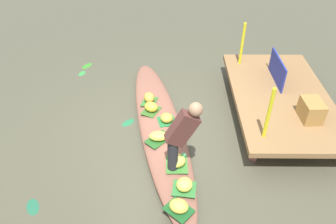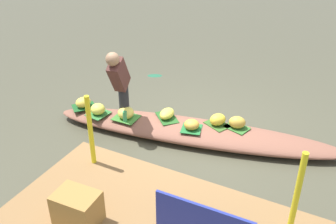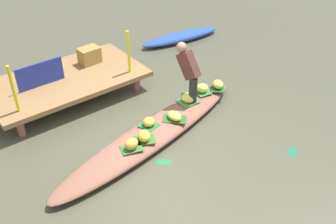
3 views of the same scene
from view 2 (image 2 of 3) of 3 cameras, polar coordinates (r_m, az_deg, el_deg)
The scene contains 23 objects.
canal_water at distance 6.11m, azimuth 3.77°, elevation -3.81°, with size 40.00×40.00×0.00m, color #4B4938.
vendor_boat at distance 6.05m, azimuth 3.81°, elevation -2.90°, with size 4.55×0.76×0.23m, color brown.
leaf_mat_0 at distance 6.20m, azimuth -6.20°, elevation -0.83°, with size 0.38×0.33×0.01m, color #3D7E30.
banana_bunch_0 at distance 6.16m, azimuth -6.25°, elevation -0.12°, with size 0.27×0.26×0.18m, color #E7D152.
leaf_mat_1 at distance 6.03m, azimuth 7.31°, elevation -1.85°, with size 0.36×0.27×0.01m, color #356024.
banana_bunch_1 at distance 5.99m, azimuth 7.37°, elevation -1.11°, with size 0.26×0.21×0.18m, color yellow.
leaf_mat_2 at distance 5.89m, azimuth 3.49°, elevation -2.48°, with size 0.31×0.30×0.01m, color #216E32.
banana_bunch_2 at distance 5.85m, azimuth 3.51°, elevation -1.86°, with size 0.22×0.23×0.15m, color gold.
leaf_mat_3 at distance 6.37m, azimuth -10.25°, elevation -0.26°, with size 0.34×0.30×0.01m, color #327636.
banana_bunch_3 at distance 6.33m, azimuth -10.32°, elevation 0.43°, with size 0.24×0.23×0.18m, color #F4E654.
leaf_mat_4 at distance 6.64m, azimuth -12.35°, elevation 0.78°, with size 0.37×0.28×0.01m, color #1A5423.
banana_bunch_4 at distance 6.60m, azimuth -12.42°, elevation 1.41°, with size 0.26×0.22×0.17m, color #F8CF4B.
leaf_mat_5 at distance 6.00m, azimuth 10.11°, elevation -2.27°, with size 0.36×0.26×0.01m, color #326E2B.
banana_bunch_5 at distance 5.95m, azimuth 10.19°, elevation -1.52°, with size 0.25×0.20×0.19m, color gold.
leaf_mat_6 at distance 6.17m, azimuth -0.16°, elevation -0.81°, with size 0.44×0.27×0.01m, color #255922.
banana_bunch_6 at distance 6.13m, azimuth -0.16°, elevation -0.23°, with size 0.31×0.21×0.15m, color #E8E04E.
vendor_person at distance 5.87m, azimuth -7.20°, elevation 4.73°, with size 0.27×0.54×1.19m.
water_bottle at distance 6.06m, azimuth -6.39°, elevation -0.69°, with size 0.07×0.07×0.18m, color #45A75E.
railing_post_west at distance 3.89m, azimuth 18.56°, elevation -11.27°, with size 0.06×0.06×0.92m, color yellow.
railing_post_east at distance 4.67m, azimuth -11.39°, elevation -2.72°, with size 0.06×0.06×0.92m, color yellow.
produce_crate at distance 4.06m, azimuth -13.24°, elevation -13.69°, with size 0.44×0.32×0.35m, color #A3773B.
drifting_plant_0 at distance 8.19m, azimuth -1.97°, elevation 5.41°, with size 0.31×0.17×0.01m, color #226042.
drifting_plant_1 at distance 6.53m, azimuth 7.95°, elevation -1.60°, with size 0.29×0.16×0.01m, color #236D40.
Camera 2 is at (-1.96, 4.72, 3.35)m, focal length 41.24 mm.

